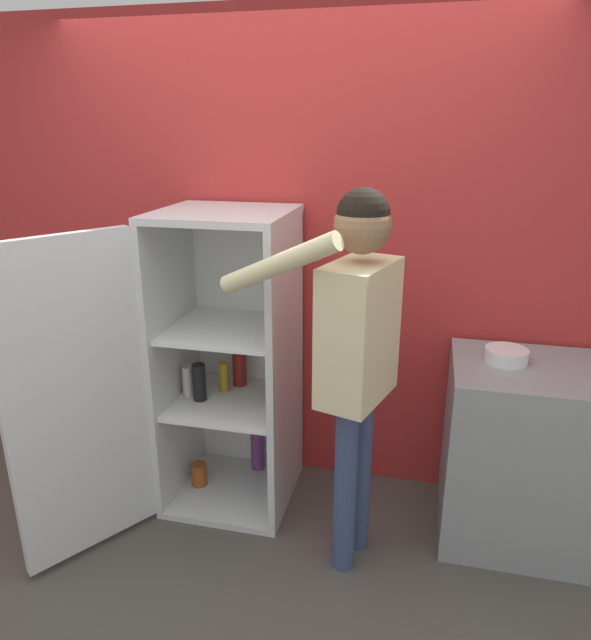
% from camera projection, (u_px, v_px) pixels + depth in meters
% --- Properties ---
extents(ground_plane, '(12.00, 12.00, 0.00)m').
position_uv_depth(ground_plane, '(245.00, 577.00, 2.64)').
color(ground_plane, '#4C4742').
extents(wall_back, '(7.00, 0.06, 2.55)m').
position_uv_depth(wall_back, '(294.00, 261.00, 3.12)').
color(wall_back, '#B72D2D').
rests_on(wall_back, ground_plane).
extents(refrigerator, '(1.04, 1.19, 1.59)m').
position_uv_depth(refrigerator, '(203.00, 369.00, 2.95)').
color(refrigerator, silver).
rests_on(refrigerator, ground_plane).
extents(person, '(0.75, 0.52, 1.75)m').
position_uv_depth(person, '(357.00, 335.00, 2.41)').
color(person, '#384770').
rests_on(person, ground_plane).
extents(counter, '(0.74, 0.62, 0.92)m').
position_uv_depth(counter, '(523.00, 453.00, 2.79)').
color(counter, gray).
rests_on(counter, ground_plane).
extents(bowl, '(0.20, 0.20, 0.07)m').
position_uv_depth(bowl, '(506.00, 355.00, 2.69)').
color(bowl, white).
rests_on(bowl, counter).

